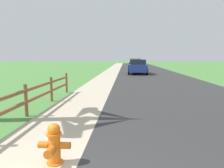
{
  "coord_description": "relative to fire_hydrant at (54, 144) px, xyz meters",
  "views": [
    {
      "loc": [
        0.82,
        -1.74,
        1.88
      ],
      "look_at": [
        0.16,
        8.2,
        0.56
      ],
      "focal_mm": 32.9,
      "sensor_mm": 36.0,
      "label": 1
    }
  ],
  "objects": [
    {
      "name": "rail_fence",
      "position": [
        -1.88,
        2.79,
        0.24
      ],
      "size": [
        0.11,
        9.02,
        1.04
      ],
      "color": "brown",
      "rests_on": "ground"
    },
    {
      "name": "parked_car_black",
      "position": [
        2.79,
        30.06,
        0.43
      ],
      "size": [
        2.29,
        4.51,
        1.6
      ],
      "color": "black",
      "rests_on": "ground"
    },
    {
      "name": "curb_concrete",
      "position": [
        -2.59,
        25.41,
        -0.36
      ],
      "size": [
        6.0,
        66.0,
        0.01
      ],
      "primitive_type": "cube",
      "color": "#BDAE94",
      "rests_on": "ground"
    },
    {
      "name": "ground_plane",
      "position": [
        0.41,
        23.41,
        -0.37
      ],
      "size": [
        120.0,
        120.0,
        0.0
      ],
      "primitive_type": "plane",
      "color": "#4B833C"
    },
    {
      "name": "grass_verge",
      "position": [
        -4.09,
        25.41,
        -0.36
      ],
      "size": [
        5.0,
        66.0,
        0.0
      ],
      "primitive_type": "cube",
      "color": "#4B833C",
      "rests_on": "ground"
    },
    {
      "name": "fire_hydrant",
      "position": [
        0.0,
        0.0,
        0.0
      ],
      "size": [
        0.57,
        0.46,
        0.73
      ],
      "color": "orange",
      "rests_on": "ground"
    },
    {
      "name": "parked_suv_blue",
      "position": [
        2.58,
        19.56,
        0.44
      ],
      "size": [
        2.2,
        4.29,
        1.6
      ],
      "color": "navy",
      "rests_on": "ground"
    },
    {
      "name": "road_asphalt",
      "position": [
        3.91,
        25.41,
        -0.36
      ],
      "size": [
        7.0,
        66.0,
        0.01
      ],
      "primitive_type": "cube",
      "color": "#2F2F2F",
      "rests_on": "ground"
    }
  ]
}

